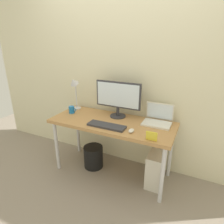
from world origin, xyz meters
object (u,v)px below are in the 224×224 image
at_px(desk, 112,126).
at_px(monitor, 118,97).
at_px(desk_lamp, 74,86).
at_px(photo_frame, 152,136).
at_px(mouse, 131,131).
at_px(keyboard, 107,126).
at_px(coffee_mug, 72,110).
at_px(computer_tower, 156,168).
at_px(laptop, 158,118).
at_px(wastebasket, 93,157).

xyz_separation_m(desk, monitor, (0.00, 0.17, 0.33)).
distance_m(desk_lamp, photo_frame, 1.30).
bearing_deg(desk, mouse, -29.13).
bearing_deg(keyboard, desk, 93.09).
distance_m(coffee_mug, computer_tower, 1.30).
height_order(keyboard, coffee_mug, coffee_mug).
bearing_deg(photo_frame, keyboard, 169.92).
distance_m(desk_lamp, computer_tower, 1.48).
bearing_deg(photo_frame, desk, 154.71).
xyz_separation_m(coffee_mug, photo_frame, (1.15, -0.28, 0.00)).
relative_size(laptop, coffee_mug, 2.95).
height_order(desk, computer_tower, desk).
bearing_deg(wastebasket, keyboard, -29.36).
bearing_deg(wastebasket, desk, 0.02).
height_order(monitor, photo_frame, monitor).
relative_size(keyboard, computer_tower, 1.05).
xyz_separation_m(desk, coffee_mug, (-0.60, 0.02, 0.11)).
height_order(desk_lamp, keyboard, desk_lamp).
bearing_deg(mouse, computer_tower, 39.52).
bearing_deg(laptop, coffee_mug, -171.58).
xyz_separation_m(desk, wastebasket, (-0.28, -0.00, -0.51)).
bearing_deg(mouse, keyboard, 178.27).
bearing_deg(mouse, laptop, 61.08).
bearing_deg(keyboard, desk_lamp, 152.95).
bearing_deg(mouse, desk_lamp, 160.22).
height_order(coffee_mug, computer_tower, coffee_mug).
bearing_deg(desk, monitor, 89.71).
xyz_separation_m(mouse, wastebasket, (-0.59, 0.17, -0.60)).
distance_m(desk, keyboard, 0.18).
bearing_deg(desk_lamp, monitor, -0.07).
height_order(laptop, wastebasket, laptop).
height_order(desk_lamp, photo_frame, desk_lamp).
height_order(mouse, wastebasket, mouse).
xyz_separation_m(monitor, mouse, (0.31, -0.34, -0.24)).
relative_size(photo_frame, computer_tower, 0.26).
distance_m(laptop, wastebasket, 1.03).
bearing_deg(photo_frame, desk_lamp, 160.18).
relative_size(monitor, wastebasket, 1.94).
xyz_separation_m(monitor, laptop, (0.51, 0.01, -0.20)).
xyz_separation_m(laptop, coffee_mug, (-1.11, -0.16, -0.01)).
xyz_separation_m(keyboard, photo_frame, (0.54, -0.10, 0.04)).
bearing_deg(photo_frame, wastebasket, 162.66).
bearing_deg(laptop, monitor, -178.33).
bearing_deg(wastebasket, coffee_mug, 176.18).
xyz_separation_m(monitor, wastebasket, (-0.28, -0.17, -0.84)).
distance_m(monitor, wastebasket, 0.90).
distance_m(mouse, computer_tower, 0.63).
height_order(keyboard, computer_tower, keyboard).
bearing_deg(monitor, wastebasket, -148.77).
bearing_deg(keyboard, coffee_mug, 163.22).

